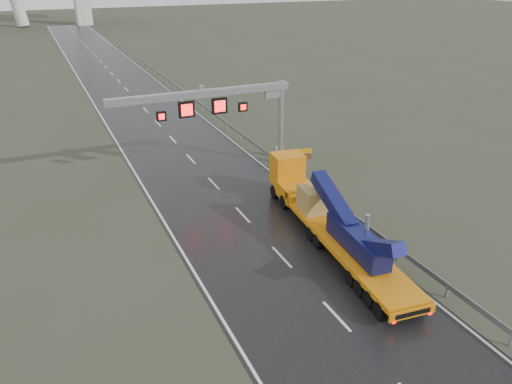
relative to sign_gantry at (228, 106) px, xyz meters
name	(u,v)px	position (x,y,z in m)	size (l,w,h in m)	color
ground	(316,294)	(-2.10, -17.99, -5.61)	(400.00, 400.00, 0.00)	#323625
road	(146,110)	(-2.10, 22.01, -5.60)	(11.00, 200.00, 0.02)	black
guardrail	(223,120)	(4.00, 12.01, -4.91)	(0.20, 140.00, 1.40)	gray
sign_gantry	(228,106)	(0.00, 0.00, 0.00)	(14.90, 1.20, 7.42)	#B6B5B1
heavy_haul_truck	(323,211)	(1.69, -12.22, -4.08)	(3.95, 17.00, 3.96)	orange
exit_sign_pair	(304,156)	(5.41, -3.09, -4.04)	(1.26, 0.46, 2.24)	gray
striped_barrier	(280,151)	(5.43, 1.36, -5.10)	(0.61, 0.33, 1.02)	red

